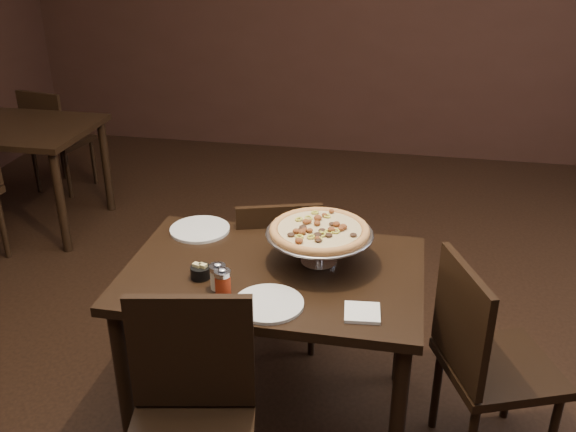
# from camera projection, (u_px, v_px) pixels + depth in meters

# --- Properties ---
(room) EXTENTS (6.04, 7.04, 2.84)m
(room) POSITION_uv_depth(u_px,v_px,m) (298.00, 103.00, 2.29)
(room) COLOR black
(room) RESTS_ON ground
(dining_table) EXTENTS (1.18, 0.78, 0.73)m
(dining_table) POSITION_uv_depth(u_px,v_px,m) (273.00, 290.00, 2.58)
(dining_table) COLOR black
(dining_table) RESTS_ON ground
(background_table) EXTENTS (1.16, 0.77, 0.73)m
(background_table) POSITION_uv_depth(u_px,v_px,m) (8.00, 139.00, 4.34)
(background_table) COLOR black
(background_table) RESTS_ON ground
(pizza_stand) EXTENTS (0.43, 0.43, 0.18)m
(pizza_stand) POSITION_uv_depth(u_px,v_px,m) (320.00, 231.00, 2.53)
(pizza_stand) COLOR #B6B6BD
(pizza_stand) RESTS_ON dining_table
(parmesan_shaker) EXTENTS (0.06, 0.06, 0.11)m
(parmesan_shaker) POSITION_uv_depth(u_px,v_px,m) (218.00, 276.00, 2.40)
(parmesan_shaker) COLOR beige
(parmesan_shaker) RESTS_ON dining_table
(pepper_flake_shaker) EXTENTS (0.06, 0.06, 0.11)m
(pepper_flake_shaker) POSITION_uv_depth(u_px,v_px,m) (223.00, 282.00, 2.36)
(pepper_flake_shaker) COLOR maroon
(pepper_flake_shaker) RESTS_ON dining_table
(packet_caddy) EXTENTS (0.08, 0.08, 0.06)m
(packet_caddy) POSITION_uv_depth(u_px,v_px,m) (201.00, 272.00, 2.48)
(packet_caddy) COLOR black
(packet_caddy) RESTS_ON dining_table
(napkin_stack) EXTENTS (0.14, 0.14, 0.01)m
(napkin_stack) POSITION_uv_depth(u_px,v_px,m) (362.00, 313.00, 2.26)
(napkin_stack) COLOR white
(napkin_stack) RESTS_ON dining_table
(plate_left) EXTENTS (0.27, 0.27, 0.01)m
(plate_left) POSITION_uv_depth(u_px,v_px,m) (200.00, 229.00, 2.85)
(plate_left) COLOR silver
(plate_left) RESTS_ON dining_table
(plate_near) EXTENTS (0.26, 0.26, 0.01)m
(plate_near) POSITION_uv_depth(u_px,v_px,m) (268.00, 304.00, 2.31)
(plate_near) COLOR silver
(plate_near) RESTS_ON dining_table
(serving_spatula) EXTENTS (0.15, 0.15, 0.02)m
(serving_spatula) POSITION_uv_depth(u_px,v_px,m) (334.00, 250.00, 2.40)
(serving_spatula) COLOR #B6B6BD
(serving_spatula) RESTS_ON pizza_stand
(chair_far) EXTENTS (0.49, 0.49, 0.84)m
(chair_far) POSITION_uv_depth(u_px,v_px,m) (277.00, 268.00, 3.11)
(chair_far) COLOR black
(chair_far) RESTS_ON ground
(chair_near) EXTENTS (0.50, 0.50, 0.90)m
(chair_near) POSITION_uv_depth(u_px,v_px,m) (190.00, 421.00, 2.12)
(chair_near) COLOR black
(chair_near) RESTS_ON ground
(chair_side) EXTENTS (0.53, 0.53, 0.88)m
(chair_side) POSITION_uv_depth(u_px,v_px,m) (484.00, 357.00, 2.45)
(chair_side) COLOR black
(chair_side) RESTS_ON ground
(bg_chair_far) EXTENTS (0.45, 0.45, 0.82)m
(bg_chair_far) POSITION_uv_depth(u_px,v_px,m) (55.00, 137.00, 4.95)
(bg_chair_far) COLOR black
(bg_chair_far) RESTS_ON ground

